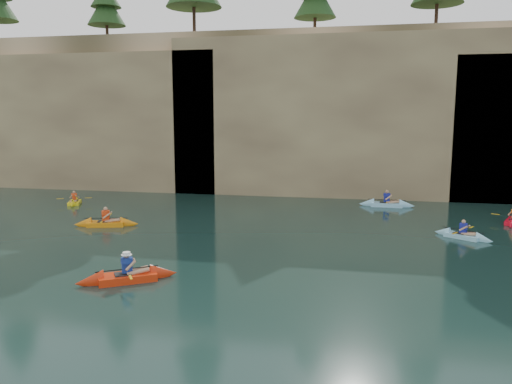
# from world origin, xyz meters

# --- Properties ---
(ground) EXTENTS (160.00, 160.00, 0.00)m
(ground) POSITION_xyz_m (0.00, 0.00, 0.00)
(ground) COLOR black
(ground) RESTS_ON ground
(cliff) EXTENTS (70.00, 16.00, 12.00)m
(cliff) POSITION_xyz_m (0.00, 30.00, 6.00)
(cliff) COLOR tan
(cliff) RESTS_ON ground
(cliff_slab_west) EXTENTS (26.00, 2.40, 10.56)m
(cliff_slab_west) POSITION_xyz_m (-20.00, 22.60, 5.28)
(cliff_slab_west) COLOR tan
(cliff_slab_west) RESTS_ON ground
(cliff_slab_center) EXTENTS (24.00, 2.40, 11.40)m
(cliff_slab_center) POSITION_xyz_m (2.00, 22.60, 5.70)
(cliff_slab_center) COLOR tan
(cliff_slab_center) RESTS_ON ground
(sea_cave_west) EXTENTS (4.50, 1.00, 4.00)m
(sea_cave_west) POSITION_xyz_m (-18.00, 21.95, 2.00)
(sea_cave_west) COLOR black
(sea_cave_west) RESTS_ON ground
(sea_cave_center) EXTENTS (3.50, 1.00, 3.20)m
(sea_cave_center) POSITION_xyz_m (-4.00, 21.95, 1.60)
(sea_cave_center) COLOR black
(sea_cave_center) RESTS_ON ground
(sea_cave_east) EXTENTS (5.00, 1.00, 4.50)m
(sea_cave_east) POSITION_xyz_m (10.00, 21.95, 2.25)
(sea_cave_east) COLOR black
(sea_cave_east) RESTS_ON ground
(main_kayaker) EXTENTS (3.34, 2.53, 1.28)m
(main_kayaker) POSITION_xyz_m (-4.69, 2.60, 0.17)
(main_kayaker) COLOR red
(main_kayaker) RESTS_ON ground
(kayaker_orange) EXTENTS (3.37, 2.40, 1.25)m
(kayaker_orange) POSITION_xyz_m (-9.64, 10.40, 0.15)
(kayaker_orange) COLOR orange
(kayaker_orange) RESTS_ON ground
(kayaker_ltblue_near) EXTENTS (2.66, 2.13, 1.09)m
(kayaker_ltblue_near) POSITION_xyz_m (7.92, 11.36, 0.14)
(kayaker_ltblue_near) COLOR #8ED3EE
(kayaker_ltblue_near) RESTS_ON ground
(kayaker_yellow) EXTENTS (2.01, 2.67, 1.07)m
(kayaker_yellow) POSITION_xyz_m (-14.78, 15.90, 0.13)
(kayaker_yellow) COLOR yellow
(kayaker_yellow) RESTS_ON ground
(kayaker_ltblue_mid) EXTENTS (3.42, 2.53, 1.29)m
(kayaker_ltblue_mid) POSITION_xyz_m (4.88, 19.00, 0.16)
(kayaker_ltblue_mid) COLOR #92D4F4
(kayaker_ltblue_mid) RESTS_ON ground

